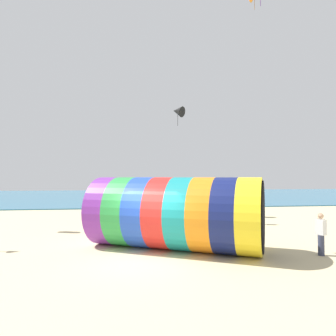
{
  "coord_description": "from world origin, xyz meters",
  "views": [
    {
      "loc": [
        -0.59,
        -11.11,
        3.06
      ],
      "look_at": [
        1.33,
        3.58,
        3.52
      ],
      "focal_mm": 32.0,
      "sensor_mm": 36.0,
      "label": 1
    }
  ],
  "objects": [
    {
      "name": "kite_handler",
      "position": [
        6.89,
        -0.2,
        0.83
      ],
      "size": [
        0.32,
        0.41,
        1.64
      ],
      "color": "#383D56",
      "rests_on": "ground"
    },
    {
      "name": "ground_plane",
      "position": [
        0.0,
        0.0,
        0.0
      ],
      "size": [
        120.0,
        120.0,
        0.0
      ],
      "primitive_type": "plane",
      "color": "#CCBA8C"
    },
    {
      "name": "sea",
      "position": [
        0.0,
        38.13,
        0.05
      ],
      "size": [
        120.0,
        40.0,
        0.1
      ],
      "primitive_type": "cube",
      "color": "teal",
      "rests_on": "ground"
    },
    {
      "name": "kite_black_delta",
      "position": [
        3.39,
        13.07,
        8.5
      ],
      "size": [
        1.39,
        1.38,
        1.75
      ],
      "color": "black"
    },
    {
      "name": "giant_inflatable_tube",
      "position": [
        1.36,
        1.57,
        1.53
      ],
      "size": [
        7.81,
        6.02,
        3.05
      ],
      "color": "purple",
      "rests_on": "ground"
    },
    {
      "name": "bystander_near_water",
      "position": [
        7.76,
        7.49,
        0.77
      ],
      "size": [
        0.42,
        0.38,
        1.54
      ],
      "color": "black",
      "rests_on": "ground"
    }
  ]
}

